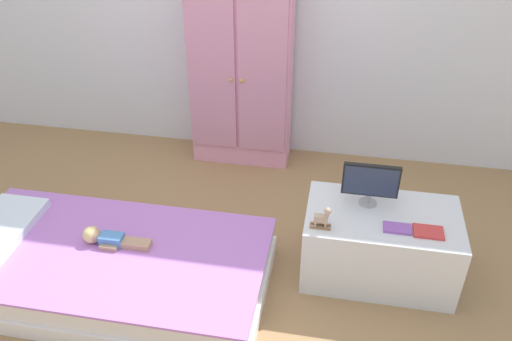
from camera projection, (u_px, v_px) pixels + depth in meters
The scene contains 9 objects.
ground_plane at pixel (195, 282), 3.09m from camera, with size 10.00×10.00×0.02m, color #99754C.
bed at pixel (112, 268), 3.00m from camera, with size 1.75×0.91×0.25m.
doll at pixel (104, 238), 2.97m from camera, with size 0.39×0.13×0.10m.
wardrobe at pixel (241, 71), 3.81m from camera, with size 0.72×0.32×1.44m.
tv_stand at pixel (379, 244), 3.02m from camera, with size 0.85×0.51×0.43m, color silver.
tv_monitor at pixel (371, 182), 2.91m from camera, with size 0.31×0.10×0.26m.
rocking_horse_toy at pixel (323, 218), 2.78m from camera, with size 0.11×0.04×0.13m.
book_purple at pixel (397, 228), 2.80m from camera, with size 0.15×0.08×0.02m, color #8E51B2.
book_red at pixel (428, 232), 2.77m from camera, with size 0.16×0.11×0.02m, color #CC3838.
Camera 1 is at (0.74, -2.10, 2.25)m, focal length 37.20 mm.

